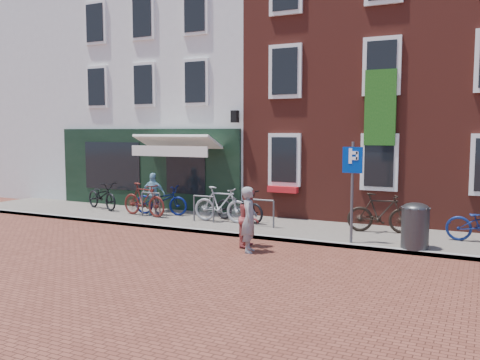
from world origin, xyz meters
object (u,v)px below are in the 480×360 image
at_px(boy, 249,218).
at_px(bicycle_5, 381,213).
at_px(bicycle_0, 102,196).
at_px(bicycle_2, 161,200).
at_px(parking_sign, 352,176).
at_px(litter_bin, 415,223).
at_px(cafe_person, 153,194).
at_px(bicycle_1, 144,200).
at_px(bicycle_4, 239,206).
at_px(bicycle_3, 221,204).
at_px(woman, 249,220).

height_order(boy, bicycle_5, boy).
distance_m(bicycle_0, bicycle_2, 2.62).
relative_size(parking_sign, bicycle_2, 1.35).
height_order(litter_bin, parking_sign, parking_sign).
height_order(litter_bin, bicycle_0, litter_bin).
relative_size(litter_bin, cafe_person, 0.83).
bearing_deg(parking_sign, bicycle_0, 170.62).
distance_m(litter_bin, bicycle_1, 8.77).
xyz_separation_m(parking_sign, bicycle_4, (-3.88, 1.49, -1.20)).
relative_size(parking_sign, bicycle_0, 1.35).
xyz_separation_m(bicycle_1, bicycle_4, (3.31, 0.46, -0.05)).
distance_m(bicycle_3, bicycle_5, 4.81).
bearing_deg(bicycle_4, bicycle_5, -73.36).
height_order(litter_bin, boy, boy).
height_order(bicycle_2, bicycle_4, same).
height_order(litter_bin, bicycle_5, litter_bin).
height_order(bicycle_1, bicycle_3, same).
relative_size(parking_sign, bicycle_4, 1.35).
bearing_deg(boy, litter_bin, -81.13).
distance_m(boy, bicycle_3, 3.05).
bearing_deg(boy, bicycle_1, 58.47).
relative_size(litter_bin, bicycle_2, 0.63).
height_order(cafe_person, bicycle_2, cafe_person).
bearing_deg(bicycle_3, cafe_person, 85.73).
distance_m(boy, bicycle_1, 5.30).
bearing_deg(bicycle_5, bicycle_3, 84.49).
distance_m(bicycle_3, bicycle_4, 0.58).
xyz_separation_m(boy, cafe_person, (-4.66, 2.39, 0.08)).
bearing_deg(bicycle_0, boy, -90.37).
xyz_separation_m(boy, bicycle_0, (-7.12, 2.66, -0.14)).
bearing_deg(bicycle_0, bicycle_4, -70.60).
xyz_separation_m(bicycle_2, bicycle_4, (2.95, -0.02, 0.00)).
height_order(litter_bin, cafe_person, cafe_person).
relative_size(boy, bicycle_4, 0.78).
xyz_separation_m(bicycle_4, bicycle_5, (4.30, 0.16, 0.05)).
bearing_deg(cafe_person, bicycle_0, -17.84).
height_order(litter_bin, bicycle_4, litter_bin).
xyz_separation_m(litter_bin, bicycle_2, (-8.36, 1.45, -0.12)).
relative_size(cafe_person, bicycle_3, 0.78).
xyz_separation_m(bicycle_3, bicycle_5, (4.79, 0.49, 0.00)).
bearing_deg(bicycle_0, parking_sign, -79.24).
height_order(woman, boy, woman).
bearing_deg(bicycle_1, bicycle_3, -79.40).
bearing_deg(bicycle_4, bicycle_1, 112.48).
height_order(parking_sign, bicycle_5, parking_sign).
distance_m(parking_sign, bicycle_2, 7.10).
distance_m(parking_sign, cafe_person, 7.17).
bearing_deg(bicycle_3, bicycle_0, 83.92).
bearing_deg(bicycle_3, boy, -139.76).
xyz_separation_m(litter_bin, cafe_person, (-8.51, 1.23, 0.10)).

